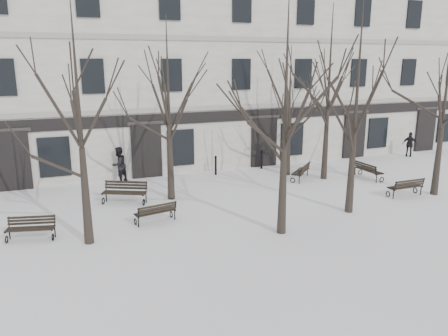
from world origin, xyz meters
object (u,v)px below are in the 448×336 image
tree_3 (446,92)px  bench_1 (156,212)px  tree_2 (358,84)px  bench_4 (302,171)px  tree_0 (78,98)px  bench_5 (368,170)px  bench_2 (406,187)px  bench_3 (125,192)px  bench_0 (31,227)px  tree_1 (286,91)px

tree_3 → bench_1: tree_3 is taller
tree_2 → bench_1: tree_2 is taller
tree_2 → bench_4: bearing=80.7°
tree_0 → bench_4: 12.90m
tree_3 → bench_5: bearing=107.7°
tree_2 → bench_4: 7.06m
tree_0 → bench_2: bearing=0.5°
tree_2 → bench_3: tree_2 is taller
bench_4 → bench_2: bearing=81.4°
bench_4 → bench_1: bearing=-21.5°
bench_0 → tree_1: bearing=-3.7°
tree_2 → bench_0: tree_2 is taller
tree_2 → bench_1: (-7.79, 1.73, -4.82)m
tree_0 → bench_2: size_ratio=4.63×
tree_1 → tree_0: bearing=166.2°
tree_3 → tree_0: bearing=179.5°
tree_0 → tree_3: (15.68, -0.13, -0.22)m
tree_1 → bench_4: 8.94m
tree_2 → bench_5: tree_2 is taller
bench_3 → tree_1: bearing=-22.2°
bench_3 → bench_5: 12.72m
bench_3 → tree_3: bearing=10.7°
bench_1 → bench_5: size_ratio=0.94×
tree_2 → bench_1: bearing=167.5°
tree_3 → bench_4: (-4.45, 4.58, -4.32)m
tree_0 → bench_2: (14.18, 0.12, -4.53)m
tree_2 → bench_2: size_ratio=4.87×
bench_5 → tree_0: bearing=101.8°
bench_0 → bench_5: size_ratio=0.95×
tree_0 → tree_3: size_ratio=1.05×
bench_2 → bench_3: size_ratio=0.86×
bench_2 → tree_3: bearing=170.8°
tree_2 → tree_3: tree_2 is taller
tree_2 → bench_1: 9.32m
tree_1 → tree_2: size_ratio=0.98×
bench_0 → bench_2: 16.07m
tree_0 → bench_2: 14.89m
tree_1 → bench_1: (-4.06, 2.70, -4.72)m
bench_1 → bench_4: bench_4 is taller
bench_5 → bench_0: bearing=96.7°
bench_1 → bench_4: bearing=-169.4°
bench_0 → bench_5: bench_5 is taller
tree_1 → bench_2: bearing=13.1°
bench_0 → bench_4: bearing=28.4°
tree_3 → bench_2: tree_3 is taller
bench_5 → tree_2: bearing=132.4°
bench_2 → bench_5: (0.40, 3.18, 0.02)m
tree_3 → bench_1: 13.83m
bench_0 → tree_0: bearing=-16.1°
tree_3 → bench_3: bearing=163.6°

